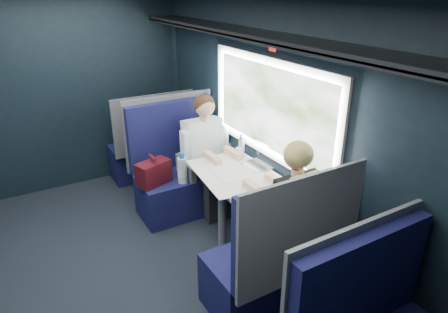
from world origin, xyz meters
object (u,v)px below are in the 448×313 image
seat_row_front (151,147)px  cup (239,152)px  seat_bay_far (276,261)px  man (207,150)px  woman (290,208)px  table (236,182)px  laptop (262,160)px  bottle_small (241,145)px  seat_bay_near (179,174)px

seat_row_front → cup: seat_row_front is taller
seat_bay_far → cup: size_ratio=13.56×
man → cup: man is taller
seat_row_front → woman: bearing=-84.3°
woman → table: bearing=95.5°
laptop → cup: 0.30m
bottle_small → laptop: bearing=-85.9°
laptop → bottle_small: size_ratio=1.43×
cup → seat_bay_near: bearing=129.8°
man → bottle_small: 0.41m
seat_bay_far → laptop: bearing=61.4°
table → woman: size_ratio=0.76×
man → cup: 0.41m
seat_bay_near → seat_row_front: size_ratio=1.09×
table → seat_row_front: seat_row_front is taller
seat_bay_far → bottle_small: bearing=69.1°
seat_bay_far → woman: bearing=33.8°
bottle_small → cup: (-0.06, -0.04, -0.05)m
bottle_small → man: bearing=125.9°
woman → man: bearing=90.0°
seat_row_front → man: man is taller
seat_bay_near → laptop: (0.52, -0.82, 0.38)m
seat_bay_far → seat_row_front: size_ratio=1.09×
laptop → seat_bay_near: bearing=122.4°
seat_bay_far → woman: (0.25, 0.17, 0.31)m
bottle_small → seat_row_front: bearing=108.7°
woman → bottle_small: bearing=78.1°
bottle_small → woman: bearing=-101.9°
laptop → cup: bearing=105.3°
table → cup: cup is taller
seat_row_front → bottle_small: size_ratio=5.39×
table → seat_row_front: (-0.18, 1.80, -0.25)m
laptop → man: bearing=111.3°
table → bottle_small: bottle_small is taller
seat_bay_near → seat_bay_far: 1.74m
woman → cup: size_ratio=14.23×
bottle_small → cup: size_ratio=2.32×
seat_bay_far → bottle_small: 1.41m
man → seat_bay_far: bearing=-99.0°
seat_bay_near → laptop: 1.04m
table → man: size_ratio=0.76×
seat_bay_near → woman: 1.63m
seat_bay_far → man: (0.25, 1.57, 0.30)m
table → seat_bay_near: seat_bay_near is taller
seat_row_front → cup: (0.42, -1.46, 0.38)m
seat_bay_far → cup: seat_bay_far is taller
man → bottle_small: bearing=-54.1°
seat_bay_near → cup: 0.78m
seat_bay_far → seat_row_front: 2.67m
seat_row_front → laptop: (0.50, -1.75, 0.39)m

